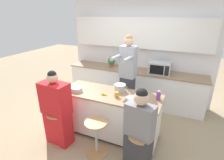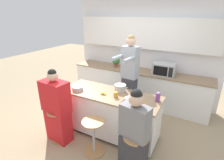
# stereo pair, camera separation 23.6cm
# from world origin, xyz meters

# --- Properties ---
(ground_plane) EXTENTS (16.00, 16.00, 0.00)m
(ground_plane) POSITION_xyz_m (0.00, 0.00, 0.00)
(ground_plane) COLOR tan
(wall_back) EXTENTS (3.85, 0.22, 2.70)m
(wall_back) POSITION_xyz_m (0.00, 1.79, 1.54)
(wall_back) COLOR white
(wall_back) RESTS_ON ground_plane
(back_counter) EXTENTS (3.57, 0.60, 0.91)m
(back_counter) POSITION_xyz_m (0.00, 1.50, 0.46)
(back_counter) COLOR white
(back_counter) RESTS_ON ground_plane
(kitchen_island) EXTENTS (1.91, 0.71, 0.89)m
(kitchen_island) POSITION_xyz_m (0.00, 0.00, 0.45)
(kitchen_island) COLOR black
(kitchen_island) RESTS_ON ground_plane
(bar_stool_leftmost) EXTENTS (0.38, 0.38, 0.63)m
(bar_stool_leftmost) POSITION_xyz_m (-0.76, -0.62, 0.35)
(bar_stool_leftmost) COLOR tan
(bar_stool_leftmost) RESTS_ON ground_plane
(bar_stool_center) EXTENTS (0.38, 0.38, 0.63)m
(bar_stool_center) POSITION_xyz_m (0.00, -0.59, 0.35)
(bar_stool_center) COLOR tan
(bar_stool_center) RESTS_ON ground_plane
(bar_stool_rightmost) EXTENTS (0.38, 0.38, 0.63)m
(bar_stool_rightmost) POSITION_xyz_m (0.76, -0.62, 0.35)
(bar_stool_rightmost) COLOR tan
(bar_stool_rightmost) RESTS_ON ground_plane
(person_cooking) EXTENTS (0.40, 0.62, 1.90)m
(person_cooking) POSITION_xyz_m (0.09, 0.70, 0.96)
(person_cooking) COLOR #383842
(person_cooking) RESTS_ON ground_plane
(person_wrapped_blanket) EXTENTS (0.54, 0.33, 1.43)m
(person_wrapped_blanket) POSITION_xyz_m (-0.77, -0.62, 0.67)
(person_wrapped_blanket) COLOR red
(person_wrapped_blanket) RESTS_ON ground_plane
(person_seated_near) EXTENTS (0.45, 0.33, 1.38)m
(person_seated_near) POSITION_xyz_m (0.74, -0.62, 0.64)
(person_seated_near) COLOR #333338
(person_seated_near) RESTS_ON ground_plane
(cooking_pot) EXTENTS (0.32, 0.23, 0.13)m
(cooking_pot) POSITION_xyz_m (0.11, 0.19, 0.95)
(cooking_pot) COLOR #B7BABC
(cooking_pot) RESTS_ON kitchen_island
(fruit_bowl) EXTENTS (0.21, 0.21, 0.08)m
(fruit_bowl) POSITION_xyz_m (-0.64, -0.16, 0.93)
(fruit_bowl) COLOR #B7BABC
(fruit_bowl) RESTS_ON kitchen_island
(mixing_bowl_steel) EXTENTS (0.19, 0.19, 0.08)m
(mixing_bowl_steel) POSITION_xyz_m (0.46, -0.13, 0.93)
(mixing_bowl_steel) COLOR #B7BABC
(mixing_bowl_steel) RESTS_ON kitchen_island
(coffee_cup_near) EXTENTS (0.11, 0.08, 0.10)m
(coffee_cup_near) POSITION_xyz_m (0.16, -0.08, 0.94)
(coffee_cup_near) COLOR orange
(coffee_cup_near) RESTS_ON kitchen_island
(coffee_cup_far) EXTENTS (0.11, 0.07, 0.08)m
(coffee_cup_far) POSITION_xyz_m (0.65, -0.12, 0.93)
(coffee_cup_far) COLOR orange
(coffee_cup_far) RESTS_ON kitchen_island
(banana_bunch) EXTENTS (0.14, 0.10, 0.05)m
(banana_bunch) POSITION_xyz_m (-0.09, -0.09, 0.91)
(banana_bunch) COLOR yellow
(banana_bunch) RESTS_ON kitchen_island
(juice_carton) EXTENTS (0.07, 0.07, 0.17)m
(juice_carton) POSITION_xyz_m (0.86, 0.12, 0.97)
(juice_carton) COLOR #7A428E
(juice_carton) RESTS_ON kitchen_island
(microwave) EXTENTS (0.51, 0.38, 0.29)m
(microwave) POSITION_xyz_m (0.65, 1.47, 1.06)
(microwave) COLOR #B2B5B7
(microwave) RESTS_ON back_counter
(potted_plant) EXTENTS (0.21, 0.21, 0.27)m
(potted_plant) POSITION_xyz_m (-0.64, 1.50, 1.07)
(potted_plant) COLOR #93563D
(potted_plant) RESTS_ON back_counter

